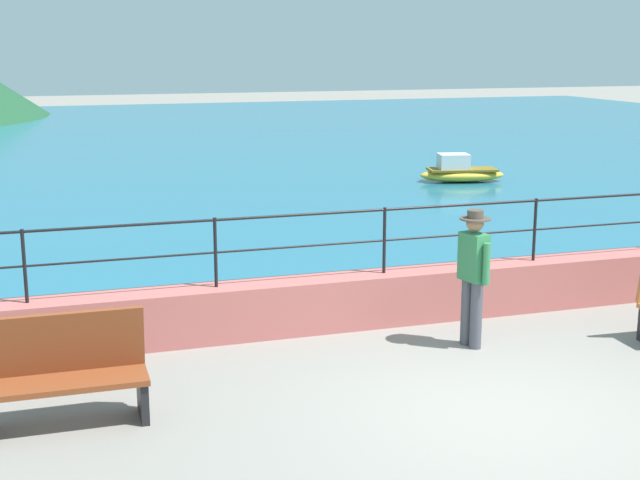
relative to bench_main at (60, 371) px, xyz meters
name	(u,v)px	position (x,y,z in m)	size (l,w,h in m)	color
ground_plane	(498,413)	(4.29, -1.13, -0.56)	(120.00, 120.00, 0.00)	gray
promenade_wall	(383,298)	(4.29, 2.07, -0.21)	(20.00, 0.56, 0.70)	#BC605B
railing	(385,227)	(4.29, 2.07, 0.78)	(18.44, 0.04, 0.90)	black
lake_water	(160,144)	(4.29, 24.71, -0.53)	(64.00, 44.32, 0.06)	#236B89
bench_main	(60,371)	(0.00, 0.00, 0.00)	(1.71, 0.57, 1.13)	brown
person_walking	(473,271)	(4.98, 0.83, 0.42)	(0.38, 0.56, 1.75)	#4C4C56
boat_1	(460,172)	(10.80, 12.75, -0.23)	(2.44, 1.37, 0.76)	gold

